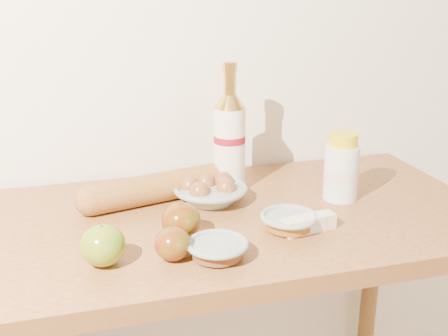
{
  "coord_description": "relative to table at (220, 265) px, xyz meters",
  "views": [
    {
      "loc": [
        -0.3,
        0.09,
        1.4
      ],
      "look_at": [
        0.0,
        1.15,
        1.02
      ],
      "focal_mm": 45.0,
      "sensor_mm": 36.0,
      "label": 1
    }
  ],
  "objects": [
    {
      "name": "sugar_bowl",
      "position": [
        -0.06,
        -0.19,
        0.14
      ],
      "size": [
        0.13,
        0.13,
        0.03
      ],
      "rotation": [
        0.0,
        0.0,
        0.1
      ],
      "color": "gray",
      "rests_on": "table"
    },
    {
      "name": "table",
      "position": [
        0.0,
        0.0,
        0.0
      ],
      "size": [
        1.2,
        0.6,
        0.9
      ],
      "color": "#A26734",
      "rests_on": "ground"
    },
    {
      "name": "baguette",
      "position": [
        -0.11,
        0.12,
        0.16
      ],
      "size": [
        0.42,
        0.16,
        0.07
      ],
      "rotation": [
        0.0,
        0.0,
        0.24
      ],
      "color": "#AB7134",
      "rests_on": "table"
    },
    {
      "name": "back_wall",
      "position": [
        0.0,
        0.33,
        0.52
      ],
      "size": [
        3.5,
        0.02,
        2.6
      ],
      "primitive_type": "cube",
      "color": "white",
      "rests_on": "ground"
    },
    {
      "name": "cream_bottle",
      "position": [
        0.3,
        0.02,
        0.2
      ],
      "size": [
        0.1,
        0.1,
        0.16
      ],
      "rotation": [
        0.0,
        0.0,
        0.3
      ],
      "color": "white",
      "rests_on": "table"
    },
    {
      "name": "apple_redgreen_front",
      "position": [
        -0.14,
        -0.17,
        0.16
      ],
      "size": [
        0.09,
        0.09,
        0.06
      ],
      "rotation": [
        0.0,
        0.0,
        0.4
      ],
      "color": "maroon",
      "rests_on": "table"
    },
    {
      "name": "apple_yellowgreen",
      "position": [
        -0.26,
        -0.15,
        0.16
      ],
      "size": [
        0.1,
        0.1,
        0.08
      ],
      "rotation": [
        0.0,
        0.0,
        -0.28
      ],
      "color": "olive",
      "rests_on": "table"
    },
    {
      "name": "syrup_bowl",
      "position": [
        0.12,
        -0.11,
        0.14
      ],
      "size": [
        0.16,
        0.16,
        0.03
      ],
      "rotation": [
        0.0,
        0.0,
        0.42
      ],
      "color": "#8D9A94",
      "rests_on": "table"
    },
    {
      "name": "bourbon_bottle",
      "position": [
        0.06,
        0.15,
        0.25
      ],
      "size": [
        0.09,
        0.09,
        0.31
      ],
      "rotation": [
        0.0,
        0.0,
        0.16
      ],
      "color": "#F2E4CD",
      "rests_on": "table"
    },
    {
      "name": "butter_stick",
      "position": [
        0.15,
        -0.13,
        0.14
      ],
      "size": [
        0.12,
        0.05,
        0.03
      ],
      "rotation": [
        0.0,
        0.0,
        0.19
      ],
      "color": "beige",
      "rests_on": "table"
    },
    {
      "name": "egg_bowl",
      "position": [
        -0.0,
        0.08,
        0.15
      ],
      "size": [
        0.19,
        0.19,
        0.06
      ],
      "rotation": [
        0.0,
        0.0,
        0.09
      ],
      "color": "gray",
      "rests_on": "table"
    },
    {
      "name": "apple_redgreen_right",
      "position": [
        -0.1,
        -0.08,
        0.16
      ],
      "size": [
        0.09,
        0.09,
        0.07
      ],
      "rotation": [
        0.0,
        0.0,
        0.08
      ],
      "color": "#840707",
      "rests_on": "table"
    }
  ]
}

